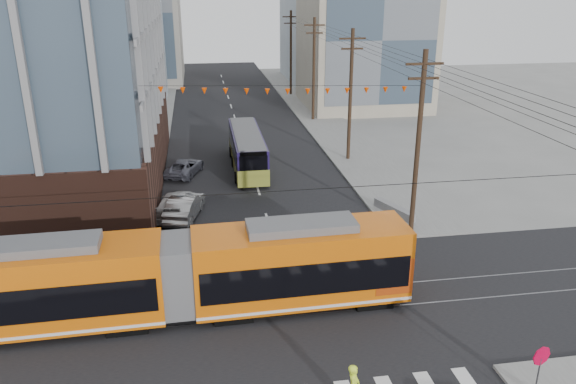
% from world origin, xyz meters
% --- Properties ---
extents(ground, '(160.00, 160.00, 0.00)m').
position_xyz_m(ground, '(0.00, 0.00, 0.00)').
color(ground, slate).
extents(bg_bldg_nw_near, '(18.00, 16.00, 18.00)m').
position_xyz_m(bg_bldg_nw_near, '(-17.00, 52.00, 9.00)').
color(bg_bldg_nw_near, '#8C99A5').
rests_on(bg_bldg_nw_near, ground).
extents(bg_bldg_ne_near, '(14.00, 14.00, 16.00)m').
position_xyz_m(bg_bldg_ne_near, '(16.00, 48.00, 8.00)').
color(bg_bldg_ne_near, gray).
rests_on(bg_bldg_ne_near, ground).
extents(bg_bldg_nw_far, '(16.00, 18.00, 20.00)m').
position_xyz_m(bg_bldg_nw_far, '(-14.00, 72.00, 10.00)').
color(bg_bldg_nw_far, gray).
rests_on(bg_bldg_nw_far, ground).
extents(bg_bldg_ne_far, '(16.00, 16.00, 14.00)m').
position_xyz_m(bg_bldg_ne_far, '(18.00, 68.00, 7.00)').
color(bg_bldg_ne_far, '#8C99A5').
rests_on(bg_bldg_ne_far, ground).
extents(utility_pole_far, '(0.30, 0.30, 11.00)m').
position_xyz_m(utility_pole_far, '(8.50, 56.00, 5.50)').
color(utility_pole_far, black).
rests_on(utility_pole_far, ground).
extents(streetcar, '(21.33, 3.51, 4.10)m').
position_xyz_m(streetcar, '(-5.35, 3.83, 2.05)').
color(streetcar, '#D15A08').
rests_on(streetcar, ground).
extents(city_bus, '(2.46, 11.03, 3.12)m').
position_xyz_m(city_bus, '(-0.27, 25.25, 1.56)').
color(city_bus, '#1E1346').
rests_on(city_bus, ground).
extents(parked_car_silver, '(2.76, 5.00, 1.56)m').
position_xyz_m(parked_car_silver, '(-5.29, 15.41, 0.78)').
color(parked_car_silver, gray).
rests_on(parked_car_silver, ground).
extents(parked_car_white, '(3.15, 5.50, 1.50)m').
position_xyz_m(parked_car_white, '(-5.83, 16.10, 0.75)').
color(parked_car_white, silver).
rests_on(parked_car_white, ground).
extents(parked_car_grey, '(3.49, 5.02, 1.27)m').
position_xyz_m(parked_car_grey, '(-5.39, 24.28, 0.64)').
color(parked_car_grey, '#4C4E5B').
rests_on(parked_car_grey, ground).
extents(stop_sign, '(0.92, 0.92, 2.52)m').
position_xyz_m(stop_sign, '(7.21, -4.41, 1.26)').
color(stop_sign, '#C9002E').
rests_on(stop_sign, ground).
extents(jersey_barrier, '(2.03, 3.61, 0.71)m').
position_xyz_m(jersey_barrier, '(8.30, 13.53, 0.36)').
color(jersey_barrier, gray).
rests_on(jersey_barrier, ground).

